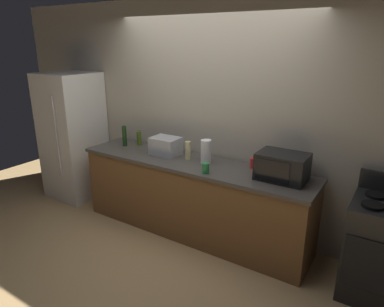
{
  "coord_description": "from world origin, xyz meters",
  "views": [
    {
      "loc": [
        2.01,
        -2.71,
        2.21
      ],
      "look_at": [
        0.0,
        0.4,
        1.0
      ],
      "focal_mm": 32.28,
      "sensor_mm": 36.0,
      "label": 1
    }
  ],
  "objects_px": {
    "refrigerator": "(73,136)",
    "toaster_oven": "(166,146)",
    "mug_green": "(206,168)",
    "mug_red": "(254,163)",
    "bottle_olive_oil": "(139,138)",
    "stove_range": "(383,250)",
    "bottle_wine": "(125,136)",
    "bottle_hand_soap": "(188,150)",
    "paper_towel_roll": "(206,152)",
    "microwave": "(282,167)"
  },
  "relations": [
    {
      "from": "refrigerator",
      "to": "toaster_oven",
      "type": "bearing_deg",
      "value": 2.11
    },
    {
      "from": "bottle_wine",
      "to": "toaster_oven",
      "type": "bearing_deg",
      "value": 0.7
    },
    {
      "from": "stove_range",
      "to": "mug_green",
      "type": "bearing_deg",
      "value": -172.87
    },
    {
      "from": "mug_red",
      "to": "mug_green",
      "type": "bearing_deg",
      "value": -131.04
    },
    {
      "from": "microwave",
      "to": "bottle_wine",
      "type": "height_order",
      "value": "microwave"
    },
    {
      "from": "paper_towel_roll",
      "to": "bottle_wine",
      "type": "xyz_separation_m",
      "value": [
        -1.23,
        0.0,
        -0.0
      ]
    },
    {
      "from": "stove_range",
      "to": "bottle_olive_oil",
      "type": "height_order",
      "value": "bottle_olive_oil"
    },
    {
      "from": "bottle_olive_oil",
      "to": "mug_red",
      "type": "bearing_deg",
      "value": 0.72
    },
    {
      "from": "toaster_oven",
      "to": "mug_green",
      "type": "relative_size",
      "value": 3.13
    },
    {
      "from": "paper_towel_roll",
      "to": "microwave",
      "type": "bearing_deg",
      "value": -0.14
    },
    {
      "from": "stove_range",
      "to": "mug_green",
      "type": "xyz_separation_m",
      "value": [
        -1.69,
        -0.21,
        0.49
      ]
    },
    {
      "from": "stove_range",
      "to": "mug_red",
      "type": "distance_m",
      "value": 1.44
    },
    {
      "from": "bottle_hand_soap",
      "to": "bottle_wine",
      "type": "bearing_deg",
      "value": -179.83
    },
    {
      "from": "refrigerator",
      "to": "paper_towel_roll",
      "type": "bearing_deg",
      "value": 1.31
    },
    {
      "from": "bottle_olive_oil",
      "to": "mug_green",
      "type": "bearing_deg",
      "value": -17.52
    },
    {
      "from": "refrigerator",
      "to": "bottle_hand_soap",
      "type": "distance_m",
      "value": 1.96
    },
    {
      "from": "bottle_olive_oil",
      "to": "mug_green",
      "type": "distance_m",
      "value": 1.32
    },
    {
      "from": "toaster_oven",
      "to": "bottle_hand_soap",
      "type": "height_order",
      "value": "bottle_hand_soap"
    },
    {
      "from": "bottle_olive_oil",
      "to": "bottle_wine",
      "type": "bearing_deg",
      "value": -135.17
    },
    {
      "from": "microwave",
      "to": "bottle_olive_oil",
      "type": "bearing_deg",
      "value": 176.07
    },
    {
      "from": "mug_red",
      "to": "paper_towel_roll",
      "type": "bearing_deg",
      "value": -163.35
    },
    {
      "from": "toaster_oven",
      "to": "bottle_wine",
      "type": "distance_m",
      "value": 0.66
    },
    {
      "from": "microwave",
      "to": "bottle_olive_oil",
      "type": "xyz_separation_m",
      "value": [
        -1.98,
        0.14,
        -0.04
      ]
    },
    {
      "from": "refrigerator",
      "to": "mug_green",
      "type": "height_order",
      "value": "refrigerator"
    },
    {
      "from": "microwave",
      "to": "stove_range",
      "type": "bearing_deg",
      "value": -2.83
    },
    {
      "from": "stove_range",
      "to": "bottle_olive_oil",
      "type": "bearing_deg",
      "value": 176.43
    },
    {
      "from": "toaster_oven",
      "to": "mug_red",
      "type": "bearing_deg",
      "value": 7.55
    },
    {
      "from": "mug_green",
      "to": "mug_red",
      "type": "xyz_separation_m",
      "value": [
        0.36,
        0.42,
        0.0
      ]
    },
    {
      "from": "refrigerator",
      "to": "mug_red",
      "type": "distance_m",
      "value": 2.73
    },
    {
      "from": "mug_green",
      "to": "refrigerator",
      "type": "bearing_deg",
      "value": 174.86
    },
    {
      "from": "paper_towel_roll",
      "to": "bottle_wine",
      "type": "height_order",
      "value": "paper_towel_roll"
    },
    {
      "from": "bottle_hand_soap",
      "to": "refrigerator",
      "type": "bearing_deg",
      "value": -178.39
    },
    {
      "from": "stove_range",
      "to": "bottle_wine",
      "type": "height_order",
      "value": "bottle_wine"
    },
    {
      "from": "microwave",
      "to": "bottle_wine",
      "type": "bearing_deg",
      "value": 179.89
    },
    {
      "from": "toaster_oven",
      "to": "mug_red",
      "type": "height_order",
      "value": "toaster_oven"
    },
    {
      "from": "microwave",
      "to": "bottle_hand_soap",
      "type": "height_order",
      "value": "microwave"
    },
    {
      "from": "bottle_hand_soap",
      "to": "mug_red",
      "type": "bearing_deg",
      "value": 11.12
    },
    {
      "from": "toaster_oven",
      "to": "microwave",
      "type": "bearing_deg",
      "value": -0.48
    },
    {
      "from": "mug_red",
      "to": "bottle_hand_soap",
      "type": "bearing_deg",
      "value": -168.88
    },
    {
      "from": "refrigerator",
      "to": "microwave",
      "type": "bearing_deg",
      "value": 0.89
    },
    {
      "from": "refrigerator",
      "to": "mug_red",
      "type": "bearing_deg",
      "value": 4.29
    },
    {
      "from": "bottle_wine",
      "to": "bottle_hand_soap",
      "type": "height_order",
      "value": "bottle_wine"
    },
    {
      "from": "toaster_oven",
      "to": "bottle_wine",
      "type": "xyz_separation_m",
      "value": [
        -0.66,
        -0.01,
        0.03
      ]
    },
    {
      "from": "microwave",
      "to": "paper_towel_roll",
      "type": "bearing_deg",
      "value": 179.86
    },
    {
      "from": "bottle_wine",
      "to": "bottle_olive_oil",
      "type": "xyz_separation_m",
      "value": [
        0.13,
        0.13,
        -0.04
      ]
    },
    {
      "from": "refrigerator",
      "to": "microwave",
      "type": "distance_m",
      "value": 3.08
    },
    {
      "from": "refrigerator",
      "to": "toaster_oven",
      "type": "xyz_separation_m",
      "value": [
        1.63,
        0.06,
        0.1
      ]
    },
    {
      "from": "microwave",
      "to": "mug_red",
      "type": "relative_size",
      "value": 4.38
    },
    {
      "from": "toaster_oven",
      "to": "mug_green",
      "type": "xyz_separation_m",
      "value": [
        0.72,
        -0.27,
        -0.05
      ]
    },
    {
      "from": "bottle_olive_oil",
      "to": "mug_red",
      "type": "relative_size",
      "value": 1.7
    }
  ]
}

